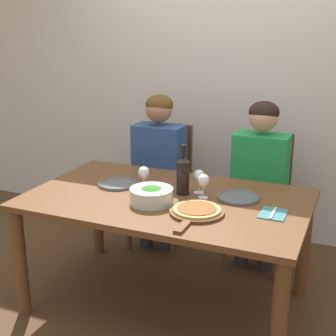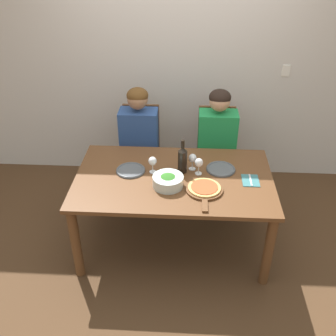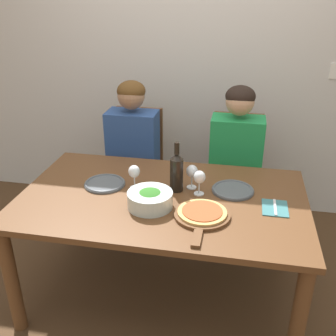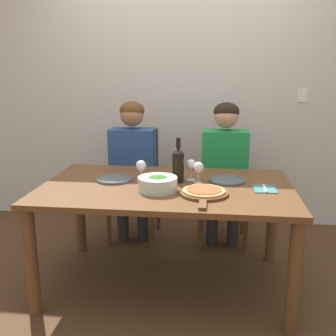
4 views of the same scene
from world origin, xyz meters
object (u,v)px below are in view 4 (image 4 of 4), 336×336
at_px(dinner_plate_right, 227,180).
at_px(fork_on_napkin, 265,189).
at_px(wine_glass_right, 198,169).
at_px(person_woman, 132,159).
at_px(chair_left, 136,180).
at_px(wine_bottle, 178,164).
at_px(chair_right, 224,183).
at_px(dinner_plate_left, 114,179).
at_px(broccoli_bowl, 158,184).
at_px(wine_glass_left, 141,167).
at_px(wine_glass_centre, 191,166).
at_px(pizza_on_board, 204,193).
at_px(person_man, 225,161).

bearing_deg(dinner_plate_right, fork_on_napkin, -33.39).
relative_size(dinner_plate_right, wine_glass_right, 1.67).
bearing_deg(person_woman, wine_glass_right, -48.41).
distance_m(chair_left, wine_bottle, 0.95).
bearing_deg(wine_glass_right, chair_right, 76.17).
xyz_separation_m(chair_right, person_woman, (-0.79, -0.12, 0.22)).
bearing_deg(chair_right, chair_left, 180.00).
bearing_deg(dinner_plate_left, fork_on_napkin, -5.12).
height_order(chair_right, wine_glass_right, chair_right).
relative_size(chair_left, person_woman, 0.79).
bearing_deg(broccoli_bowl, chair_right, 65.60).
distance_m(dinner_plate_right, wine_glass_left, 0.60).
xyz_separation_m(wine_bottle, wine_glass_centre, (0.09, 0.05, -0.02)).
xyz_separation_m(broccoli_bowl, wine_glass_centre, (0.20, 0.26, 0.06)).
bearing_deg(chair_left, broccoli_bowl, -70.62).
relative_size(pizza_on_board, wine_glass_right, 2.94).
relative_size(chair_right, wine_glass_right, 6.40).
height_order(person_woman, fork_on_napkin, person_woman).
bearing_deg(wine_glass_left, chair_right, 53.20).
bearing_deg(broccoli_bowl, dinner_plate_right, 30.92).
xyz_separation_m(chair_right, person_man, (0.00, -0.12, 0.22)).
bearing_deg(dinner_plate_left, pizza_on_board, -21.89).
height_order(chair_left, chair_right, same).
bearing_deg(wine_bottle, wine_glass_right, -10.15).
bearing_deg(pizza_on_board, dinner_plate_right, 64.86).
bearing_deg(dinner_plate_left, chair_left, 90.59).
height_order(dinner_plate_right, pizza_on_board, pizza_on_board).
distance_m(pizza_on_board, wine_glass_left, 0.51).
xyz_separation_m(person_man, broccoli_bowl, (-0.44, -0.86, 0.04)).
distance_m(wine_glass_left, fork_on_napkin, 0.84).
bearing_deg(wine_bottle, dinner_plate_right, 8.37).
distance_m(person_woman, broccoli_bowl, 0.93).
bearing_deg(dinner_plate_left, wine_bottle, 2.10).
bearing_deg(chair_right, person_man, -90.00).
bearing_deg(chair_right, dinner_plate_right, -89.84).
bearing_deg(broccoli_bowl, dinner_plate_left, 149.07).
bearing_deg(wine_glass_centre, wine_bottle, -151.89).
xyz_separation_m(person_man, pizza_on_board, (-0.15, -0.91, 0.01)).
relative_size(wine_bottle, dinner_plate_left, 1.22).
distance_m(wine_bottle, wine_glass_centre, 0.10).
xyz_separation_m(chair_left, chair_right, (0.79, 0.00, 0.00)).
height_order(broccoli_bowl, fork_on_napkin, broccoli_bowl).
bearing_deg(wine_glass_centre, pizza_on_board, -72.60).
distance_m(person_woman, wine_glass_centre, 0.81).
distance_m(dinner_plate_right, fork_on_napkin, 0.29).
xyz_separation_m(dinner_plate_right, pizza_on_board, (-0.15, -0.32, 0.01)).
bearing_deg(dinner_plate_left, wine_glass_centre, 6.67).
bearing_deg(person_man, wine_bottle, -117.32).
bearing_deg(wine_bottle, chair_left, 120.88).
relative_size(chair_right, wine_glass_centre, 6.40).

